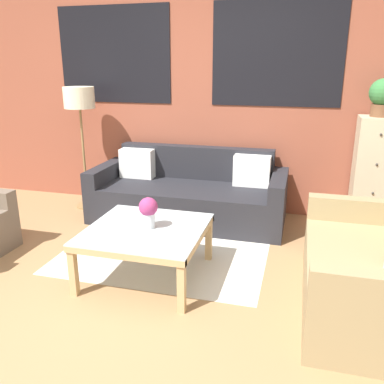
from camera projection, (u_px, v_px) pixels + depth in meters
The scene contains 10 objects.
ground_plane at pixel (103, 311), 2.91m from camera, with size 16.00×16.00×0.00m, color #9E754C.
wall_back_brick at pixel (192, 90), 4.74m from camera, with size 8.40×0.09×2.80m.
rug at pixel (170, 245), 3.98m from camera, with size 1.88×1.71×0.00m.
couch_dark at pixel (189, 195), 4.60m from camera, with size 2.14×0.88×0.78m.
settee_vintage at pixel (372, 270), 2.85m from camera, with size 0.80×1.48×0.92m.
coffee_table at pixel (146, 235), 3.30m from camera, with size 0.93×0.93×0.43m.
floor_lamp at pixel (80, 105), 4.71m from camera, with size 0.35×0.35×1.45m.
drawer_cabinet at pixel (372, 174), 4.24m from camera, with size 0.38×0.38×1.19m.
potted_plant at pixel (383, 96), 4.00m from camera, with size 0.27×0.27×0.37m.
flower_vase at pixel (148, 210), 3.24m from camera, with size 0.15×0.15×0.26m.
Camera 1 is at (1.27, -2.27, 1.69)m, focal length 38.00 mm.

